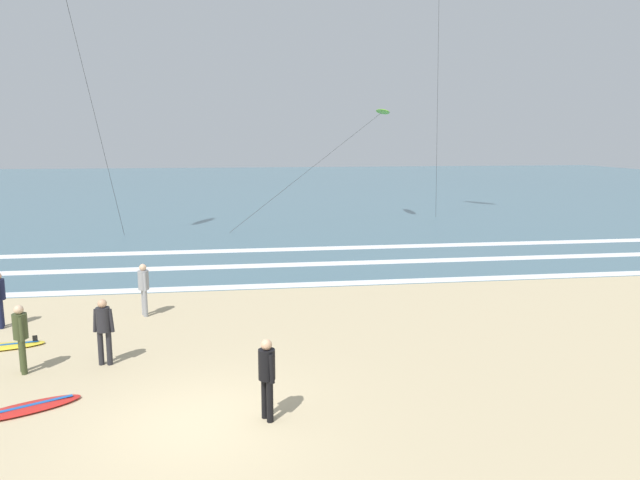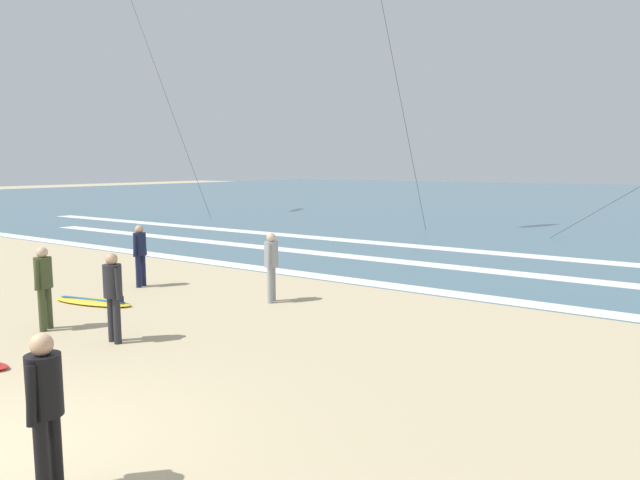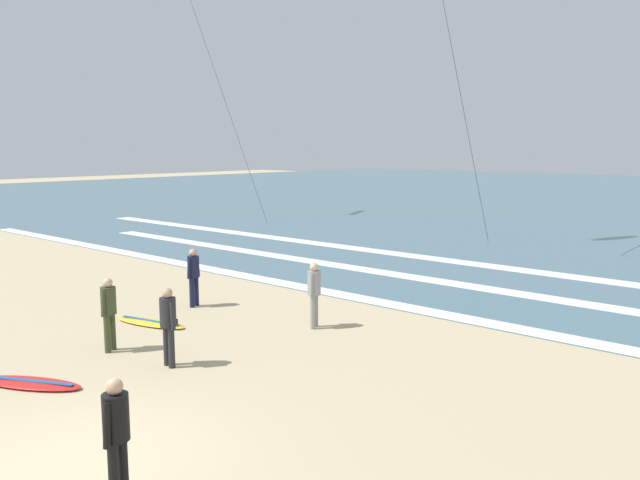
# 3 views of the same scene
# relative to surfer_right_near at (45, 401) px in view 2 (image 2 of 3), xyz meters

# --- Properties ---
(ocean_surface) EXTENTS (140.00, 90.00, 0.01)m
(ocean_surface) POSITION_rel_surfer_right_near_xyz_m (-1.24, 54.99, -0.95)
(ocean_surface) COLOR #476B7A
(ocean_surface) RESTS_ON ground
(wave_foam_shoreline) EXTENTS (57.28, 0.70, 0.01)m
(wave_foam_shoreline) POSITION_rel_surfer_right_near_xyz_m (0.58, 10.39, -0.94)
(wave_foam_shoreline) COLOR white
(wave_foam_shoreline) RESTS_ON ocean_surface
(wave_foam_mid_break) EXTENTS (44.53, 0.82, 0.01)m
(wave_foam_mid_break) POSITION_rel_surfer_right_near_xyz_m (0.21, 13.92, -0.94)
(wave_foam_mid_break) COLOR white
(wave_foam_mid_break) RESTS_ON ocean_surface
(wave_foam_outer_break) EXTENTS (54.37, 0.92, 0.01)m
(wave_foam_outer_break) POSITION_rel_surfer_right_near_xyz_m (-0.92, 17.48, -0.94)
(wave_foam_outer_break) COLOR white
(wave_foam_outer_break) RESTS_ON ocean_surface
(surfer_right_near) EXTENTS (0.32, 0.50, 1.60)m
(surfer_right_near) POSITION_rel_surfer_right_near_xyz_m (0.00, 0.00, 0.00)
(surfer_right_near) COLOR black
(surfer_right_near) RESTS_ON ground
(surfer_left_far) EXTENTS (0.52, 0.32, 1.60)m
(surfer_left_far) POSITION_rel_surfer_right_near_xyz_m (-3.63, 3.36, 0.00)
(surfer_left_far) COLOR #232328
(surfer_left_far) RESTS_ON ground
(surfer_mid_group) EXTENTS (0.32, 0.51, 1.60)m
(surfer_mid_group) POSITION_rel_surfer_right_near_xyz_m (-7.13, 6.69, 0.00)
(surfer_mid_group) COLOR #141938
(surfer_mid_group) RESTS_ON ground
(surfer_background_far) EXTENTS (0.32, 0.51, 1.60)m
(surfer_background_far) POSITION_rel_surfer_right_near_xyz_m (-3.28, 7.29, 0.00)
(surfer_background_far) COLOR gray
(surfer_background_far) RESTS_ON ground
(surfer_foreground_main) EXTENTS (0.32, 0.50, 1.60)m
(surfer_foreground_main) POSITION_rel_surfer_right_near_xyz_m (-5.39, 3.11, 0.00)
(surfer_foreground_main) COLOR #384223
(surfer_foreground_main) RESTS_ON ground
(surfboard_near_water) EXTENTS (2.18, 1.05, 0.25)m
(surfboard_near_water) POSITION_rel_surfer_right_near_xyz_m (-6.53, 4.88, -0.91)
(surfboard_near_water) COLOR yellow
(surfboard_near_water) RESTS_ON ground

